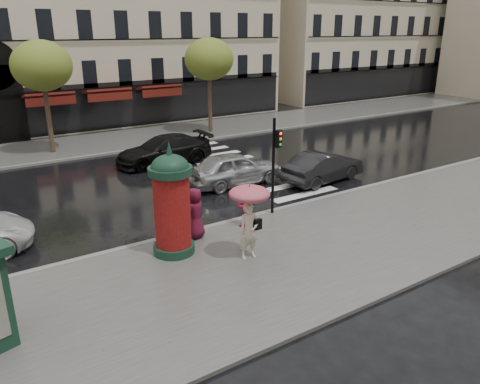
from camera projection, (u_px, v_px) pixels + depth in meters
ground at (245, 262)px, 15.25m from camera, size 160.00×160.00×0.00m
near_sidewalk at (254, 267)px, 14.83m from camera, size 90.00×7.00×0.12m
far_sidewalk at (82, 145)px, 30.23m from camera, size 90.00×6.00×0.12m
near_kerb at (201, 229)px, 17.59m from camera, size 90.00×0.25×0.14m
far_kerb at (96, 155)px, 27.86m from camera, size 90.00×0.25×0.14m
zebra_crossing at (239, 166)px, 25.93m from camera, size 3.60×11.75×0.01m
tree_far_left at (42, 66)px, 26.71m from camera, size 3.40×3.40×6.64m
tree_far_right at (209, 60)px, 32.40m from camera, size 3.40×3.40×6.64m
woman_umbrella at (249, 210)px, 14.80m from camera, size 1.31×1.31×2.53m
woman_red at (243, 205)px, 17.61m from camera, size 0.96×0.89×1.58m
man_burgundy at (195, 213)px, 16.52m from camera, size 1.06×0.92×1.84m
morris_column at (172, 201)px, 15.10m from camera, size 1.42×1.42×3.81m
traffic_light at (275, 157)px, 18.24m from camera, size 0.28×0.38×3.88m
car_silver at (235, 168)px, 22.62m from camera, size 4.79×2.03×1.62m
car_darkgrey at (323, 167)px, 23.09m from camera, size 4.69×2.14×1.49m
car_black at (164, 150)px, 26.12m from camera, size 5.44×2.23×1.58m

